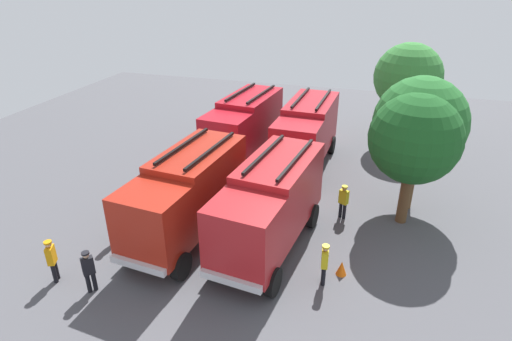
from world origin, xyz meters
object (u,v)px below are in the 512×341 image
object	(u,v)px
firefighter_3	(52,259)
firefighter_4	(324,262)
fire_truck_2	(307,131)
fire_truck_3	(270,203)
tree_2	(415,139)
firefighter_1	(116,219)
firefighter_0	(343,200)
tree_0	(408,77)
fire_truck_1	(187,192)
firefighter_2	(89,270)
traffic_cone_0	(342,268)
tree_1	(420,123)
fire_truck_0	(244,124)

from	to	relation	value
firefighter_3	firefighter_4	xyz separation A→B (m)	(-2.80, 9.77, -0.04)
fire_truck_2	fire_truck_3	world-z (taller)	same
fire_truck_2	tree_2	xyz separation A→B (m)	(4.97, 5.55, 1.99)
firefighter_1	firefighter_4	size ratio (longest dim) A/B	1.05
firefighter_0	tree_0	bearing A→B (deg)	13.78
firefighter_0	firefighter_4	world-z (taller)	firefighter_4
fire_truck_1	firefighter_2	world-z (taller)	fire_truck_1
traffic_cone_0	firefighter_1	bearing A→B (deg)	-87.19
fire_truck_1	firefighter_3	xyz separation A→B (m)	(4.29, -3.58, -1.14)
tree_1	fire_truck_1	bearing A→B (deg)	-59.96
firefighter_2	fire_truck_0	bearing A→B (deg)	124.84
firefighter_3	traffic_cone_0	bearing A→B (deg)	-4.76
fire_truck_0	fire_truck_2	bearing A→B (deg)	94.74
tree_1	firefighter_1	bearing A→B (deg)	-61.42
fire_truck_1	firefighter_2	bearing A→B (deg)	-17.93
firefighter_2	firefighter_3	distance (m)	1.68
fire_truck_1	firefighter_3	size ratio (longest dim) A/B	4.13
firefighter_2	traffic_cone_0	world-z (taller)	firefighter_2
fire_truck_0	firefighter_2	distance (m)	13.49
firefighter_3	fire_truck_0	bearing A→B (deg)	53.03
fire_truck_0	tree_2	bearing A→B (deg)	67.83
firefighter_1	firefighter_0	bearing A→B (deg)	42.32
tree_2	firefighter_0	bearing A→B (deg)	-79.19
fire_truck_0	fire_truck_3	world-z (taller)	same
fire_truck_3	firefighter_3	xyz separation A→B (m)	(4.46, -7.21, -1.14)
fire_truck_0	tree_1	xyz separation A→B (m)	(3.62, 9.66, 2.25)
fire_truck_3	firefighter_2	world-z (taller)	fire_truck_3
tree_1	tree_2	bearing A→B (deg)	-8.70
firefighter_3	fire_truck_3	bearing A→B (deg)	8.26
firefighter_1	tree_1	bearing A→B (deg)	44.08
fire_truck_0	firefighter_0	world-z (taller)	fire_truck_0
firefighter_1	firefighter_4	distance (m)	9.05
firefighter_0	firefighter_1	size ratio (longest dim) A/B	0.94
firefighter_3	firefighter_4	world-z (taller)	firefighter_3
fire_truck_0	firefighter_3	size ratio (longest dim) A/B	4.13
fire_truck_3	firefighter_4	bearing A→B (deg)	63.82
firefighter_0	traffic_cone_0	size ratio (longest dim) A/B	2.86
firefighter_3	tree_0	xyz separation A→B (m)	(-18.45, 12.49, 3.45)
fire_truck_2	tree_2	size ratio (longest dim) A/B	1.19
tree_0	fire_truck_1	bearing A→B (deg)	-32.17
fire_truck_2	tree_2	distance (m)	7.71
fire_truck_3	tree_1	distance (m)	7.98
fire_truck_1	tree_0	distance (m)	16.89
firefighter_1	tree_2	size ratio (longest dim) A/B	0.29
tree_1	tree_2	xyz separation A→B (m)	(1.43, -0.22, -0.26)
fire_truck_1	firefighter_3	distance (m)	5.70
firefighter_2	tree_1	distance (m)	15.20
fire_truck_3	firefighter_3	world-z (taller)	fire_truck_3
tree_1	traffic_cone_0	world-z (taller)	tree_1
firefighter_0	firefighter_3	world-z (taller)	firefighter_3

